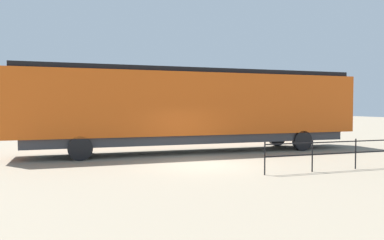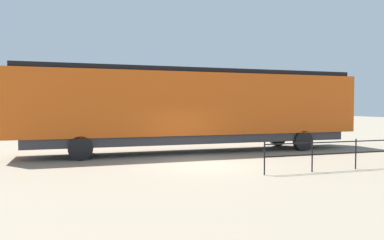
# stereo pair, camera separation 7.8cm
# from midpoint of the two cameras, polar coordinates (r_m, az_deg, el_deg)

# --- Properties ---
(ground_plane) EXTENTS (120.00, 120.00, 0.00)m
(ground_plane) POSITION_cam_midpoint_polar(r_m,az_deg,el_deg) (15.46, 1.39, -6.95)
(ground_plane) COLOR gray
(locomotive) EXTENTS (2.91, 18.26, 4.38)m
(locomotive) POSITION_cam_midpoint_polar(r_m,az_deg,el_deg) (19.69, 1.94, 2.14)
(locomotive) COLOR #D15114
(locomotive) RESTS_ON ground_plane
(platform_fence) EXTENTS (0.05, 10.03, 1.18)m
(platform_fence) POSITION_cam_midpoint_polar(r_m,az_deg,el_deg) (16.34, 26.56, -3.97)
(platform_fence) COLOR black
(platform_fence) RESTS_ON ground_plane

